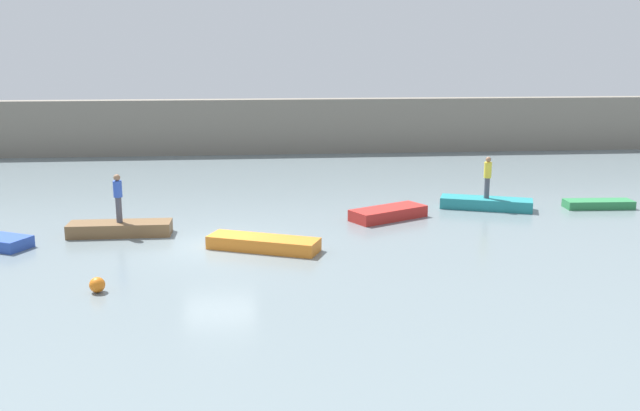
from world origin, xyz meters
The scene contains 10 objects.
ground_plane centered at (0.00, 0.00, 0.00)m, with size 120.00×120.00×0.00m, color slate.
embankment_wall centered at (0.00, 22.00, 1.76)m, with size 80.00×1.20×3.52m, color gray.
rowboat_brown centered at (-3.68, 1.86, 0.25)m, with size 3.73×1.10×0.49m, color brown.
rowboat_orange centered at (1.57, -0.58, 0.23)m, with size 3.85×1.10×0.45m, color orange.
rowboat_red centered at (6.69, 3.43, 0.23)m, with size 3.19×1.21×0.46m, color red.
rowboat_teal centered at (11.22, 4.82, 0.24)m, with size 3.84×1.10×0.47m, color teal.
rowboat_green centered at (16.12, 4.52, 0.18)m, with size 2.90×0.90×0.35m, color #2D7F47.
person_yellow_shirt centered at (11.22, 4.82, 1.47)m, with size 0.32×0.32×1.79m.
person_blue_shirt centered at (-3.68, 1.86, 1.50)m, with size 0.32×0.32×1.80m.
mooring_buoy centered at (-3.19, -4.45, 0.22)m, with size 0.45×0.45×0.45m, color orange.
Camera 1 is at (1.31, -23.98, 6.82)m, focal length 39.63 mm.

